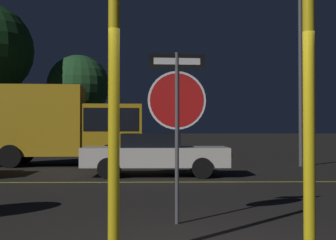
{
  "coord_description": "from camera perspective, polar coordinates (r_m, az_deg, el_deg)",
  "views": [
    {
      "loc": [
        -0.57,
        -4.86,
        1.42
      ],
      "look_at": [
        -0.36,
        4.61,
        1.6
      ],
      "focal_mm": 50.0,
      "sensor_mm": 36.0,
      "label": 1
    }
  ],
  "objects": [
    {
      "name": "stop_sign",
      "position": [
        7.02,
        1.1,
        2.13
      ],
      "size": [
        0.88,
        0.08,
        2.57
      ],
      "rotation": [
        0.0,
        0.0,
        0.07
      ],
      "color": "#4C4C51",
      "rests_on": "ground_plane"
    },
    {
      "name": "road_center_stripe",
      "position": [
        12.53,
        1.35,
        -7.56
      ],
      "size": [
        38.94,
        0.12,
        0.01
      ],
      "primitive_type": "cube",
      "color": "gold",
      "rests_on": "ground_plane"
    },
    {
      "name": "yellow_pole_right",
      "position": [
        5.4,
        16.81,
        1.04
      ],
      "size": [
        0.13,
        0.13,
        3.23
      ],
      "primitive_type": "cylinder",
      "color": "yellow",
      "rests_on": "ground_plane"
    },
    {
      "name": "tree_1",
      "position": [
        24.57,
        -10.88,
        4.03
      ],
      "size": [
        3.21,
        3.21,
        5.22
      ],
      "color": "#422D1E",
      "rests_on": "ground_plane"
    },
    {
      "name": "delivery_truck",
      "position": [
        18.62,
        -12.58,
        -0.46
      ],
      "size": [
        6.08,
        2.7,
        3.05
      ],
      "rotation": [
        0.0,
        0.0,
        -1.51
      ],
      "color": "gold",
      "rests_on": "ground_plane"
    },
    {
      "name": "passing_car_2",
      "position": [
        14.11,
        -1.63,
        -4.16
      ],
      "size": [
        4.43,
        1.82,
        1.28
      ],
      "rotation": [
        0.0,
        0.0,
        -1.58
      ],
      "color": "silver",
      "rests_on": "ground_plane"
    },
    {
      "name": "yellow_pole_left",
      "position": [
        5.04,
        -6.63,
        -1.21
      ],
      "size": [
        0.12,
        0.12,
        2.82
      ],
      "primitive_type": "cylinder",
      "color": "yellow",
      "rests_on": "ground_plane"
    },
    {
      "name": "street_lamp",
      "position": [
        18.78,
        15.83,
        11.21
      ],
      "size": [
        0.48,
        0.48,
        8.31
      ],
      "color": "#4C4C51",
      "rests_on": "ground_plane"
    }
  ]
}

